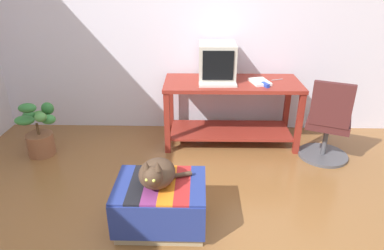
% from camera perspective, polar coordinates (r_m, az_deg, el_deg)
% --- Properties ---
extents(ground_plane, '(14.00, 14.00, 0.00)m').
position_cam_1_polar(ground_plane, '(2.73, -0.84, -18.26)').
color(ground_plane, brown).
extents(back_wall, '(8.00, 0.10, 2.60)m').
position_cam_1_polar(back_wall, '(4.08, 0.20, 16.85)').
color(back_wall, silver).
rests_on(back_wall, ground_plane).
extents(desk, '(1.50, 0.64, 0.74)m').
position_cam_1_polar(desk, '(3.86, 6.64, 3.97)').
color(desk, maroon).
rests_on(desk, ground_plane).
extents(tv_monitor, '(0.40, 0.44, 0.40)m').
position_cam_1_polar(tv_monitor, '(3.82, 4.22, 10.56)').
color(tv_monitor, '#BCB7A8').
rests_on(tv_monitor, desk).
extents(keyboard, '(0.40, 0.16, 0.02)m').
position_cam_1_polar(keyboard, '(3.63, 4.34, 6.82)').
color(keyboard, beige).
rests_on(keyboard, desk).
extents(book, '(0.23, 0.29, 0.03)m').
position_cam_1_polar(book, '(3.77, 11.32, 7.14)').
color(book, white).
rests_on(book, desk).
extents(ottoman_with_blanket, '(0.69, 0.53, 0.39)m').
position_cam_1_polar(ottoman_with_blanket, '(2.72, -5.26, -13.16)').
color(ottoman_with_blanket, tan).
rests_on(ottoman_with_blanket, ground_plane).
extents(cat, '(0.41, 0.39, 0.27)m').
position_cam_1_polar(cat, '(2.54, -5.96, -8.11)').
color(cat, '#473323').
rests_on(cat, ottoman_with_blanket).
extents(potted_plant, '(0.42, 0.37, 0.63)m').
position_cam_1_polar(potted_plant, '(4.00, -24.37, -1.09)').
color(potted_plant, brown).
rests_on(potted_plant, ground_plane).
extents(office_chair, '(0.55, 0.55, 0.89)m').
position_cam_1_polar(office_chair, '(3.77, 21.87, -0.19)').
color(office_chair, '#4C4C51').
rests_on(office_chair, ground_plane).
extents(stapler, '(0.07, 0.12, 0.04)m').
position_cam_1_polar(stapler, '(3.67, 12.25, 6.63)').
color(stapler, '#2342B7').
rests_on(stapler, desk).
extents(pen, '(0.13, 0.06, 0.01)m').
position_cam_1_polar(pen, '(3.93, 14.12, 7.41)').
color(pen, '#B7B7BC').
rests_on(pen, desk).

